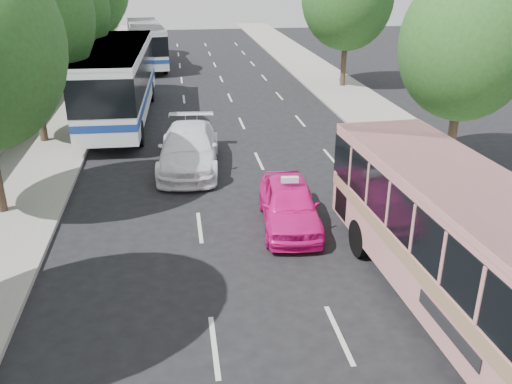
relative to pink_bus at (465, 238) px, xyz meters
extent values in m
plane|color=black|center=(-3.97, 1.66, -2.13)|extent=(120.00, 120.00, 0.00)
cube|color=#9E998E|center=(-12.47, 21.66, -2.05)|extent=(4.00, 90.00, 0.15)
cube|color=#9E998E|center=(4.53, 21.66, -2.07)|extent=(4.00, 90.00, 0.12)
cube|color=#9E998E|center=(-14.27, 21.66, -1.23)|extent=(0.30, 90.00, 1.50)
cylinder|color=#38281E|center=(-12.67, 15.66, -0.23)|extent=(0.36, 0.36, 3.80)
ellipsoid|color=#2C4C1B|center=(-12.67, 15.66, 3.77)|extent=(6.00, 6.00, 6.90)
cylinder|color=#38281E|center=(-12.57, 23.66, -0.38)|extent=(0.36, 0.36, 3.50)
ellipsoid|color=#2C4C1B|center=(-12.57, 23.66, 3.30)|extent=(5.52, 5.52, 6.35)
cylinder|color=#38281E|center=(-12.47, 31.66, -0.13)|extent=(0.36, 0.36, 3.99)
cylinder|color=#38281E|center=(-12.67, 39.66, -0.26)|extent=(0.36, 0.36, 3.72)
cylinder|color=#38281E|center=(4.73, 9.66, -0.51)|extent=(0.36, 0.36, 3.23)
ellipsoid|color=#2C4C1B|center=(4.73, 9.66, 2.89)|extent=(5.10, 5.10, 5.87)
sphere|color=#2C4C1B|center=(5.13, 9.36, 3.91)|extent=(3.32, 3.31, 3.31)
cylinder|color=#38281E|center=(5.03, 25.66, -0.23)|extent=(0.36, 0.36, 3.80)
cube|color=#D48A88|center=(0.00, 0.00, -0.14)|extent=(3.09, 10.78, 2.86)
cube|color=#9E7A59|center=(0.00, 0.00, -0.47)|extent=(3.13, 10.80, 0.37)
cube|color=black|center=(0.00, 0.00, 0.38)|extent=(3.14, 10.81, 1.17)
cube|color=#D48A88|center=(0.00, 0.00, 1.21)|extent=(3.11, 10.80, 0.17)
cylinder|color=black|center=(-1.31, 3.16, -1.57)|extent=(0.36, 1.12, 1.11)
cylinder|color=black|center=(1.06, 3.25, -1.57)|extent=(0.36, 1.12, 1.11)
imported|color=#F1148E|center=(-2.97, 5.38, -1.37)|extent=(2.19, 4.61, 1.52)
imported|color=white|center=(-5.97, 11.29, -1.27)|extent=(2.88, 6.06, 1.71)
cube|color=white|center=(-9.27, 19.24, 0.17)|extent=(3.24, 13.34, 3.37)
cube|color=black|center=(-9.27, 19.24, 0.58)|extent=(3.29, 13.37, 1.66)
cube|color=navy|center=(-9.27, 19.24, -0.69)|extent=(3.28, 13.36, 0.33)
cube|color=white|center=(-9.27, 19.24, 1.77)|extent=(3.26, 13.36, 0.15)
cylinder|color=black|center=(-10.40, 23.48, -1.52)|extent=(0.39, 1.23, 1.22)
cylinder|color=black|center=(-7.88, 23.40, -1.52)|extent=(0.39, 1.23, 1.22)
cylinder|color=black|center=(-10.68, 14.65, -1.52)|extent=(0.39, 1.23, 1.22)
cylinder|color=black|center=(-8.16, 14.57, -1.52)|extent=(0.39, 1.23, 1.22)
cube|color=silver|center=(-8.47, 35.95, -0.20)|extent=(3.55, 11.35, 2.84)
cube|color=black|center=(-8.47, 35.95, 0.15)|extent=(3.60, 11.39, 1.40)
cube|color=navy|center=(-8.47, 35.95, -0.92)|extent=(3.59, 11.38, 0.28)
cube|color=silver|center=(-8.47, 35.95, 1.16)|extent=(3.57, 11.37, 0.13)
cylinder|color=black|center=(-9.87, 39.35, -1.61)|extent=(0.41, 1.05, 1.02)
cylinder|color=black|center=(-7.81, 39.58, -1.61)|extent=(0.41, 1.05, 1.02)
cylinder|color=black|center=(-9.08, 31.96, -1.61)|extent=(0.41, 1.05, 1.02)
cylinder|color=black|center=(-7.02, 32.18, -1.61)|extent=(0.41, 1.05, 1.02)
cube|color=silver|center=(-2.97, 5.38, -0.51)|extent=(0.56, 0.23, 0.18)
camera|label=1|loc=(-6.41, -10.19, 5.85)|focal=38.00mm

